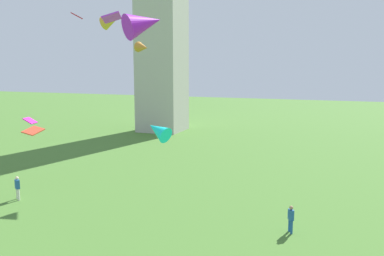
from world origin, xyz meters
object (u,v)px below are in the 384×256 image
Objects in this scene: kite_flying_1 at (143,47)px; kite_flying_6 at (144,23)px; kite_flying_5 at (77,16)px; person_4 at (291,217)px; kite_flying_3 at (30,121)px; kite_flying_4 at (112,20)px; kite_flying_2 at (158,130)px; kite_flying_0 at (112,17)px; person_0 at (17,187)px; kite_flying_7 at (33,131)px.

kite_flying_1 is 0.80× the size of kite_flying_6.
kite_flying_5 is 0.63× the size of kite_flying_6.
kite_flying_3 is at bearing 53.46° from person_4.
person_4 is 0.99× the size of kite_flying_4.
kite_flying_2 is 0.93× the size of kite_flying_6.
kite_flying_5 is at bearing -170.41° from kite_flying_4.
kite_flying_0 reaches higher than kite_flying_3.
kite_flying_5 is at bearing 36.74° from kite_flying_3.
kite_flying_1 is 11.66m from kite_flying_5.
kite_flying_0 is at bearing 49.11° from kite_flying_3.
person_0 is at bearing 67.58° from person_4.
person_4 is 20.04m from kite_flying_1.
kite_flying_0 is 12.64m from kite_flying_7.
kite_flying_0 is 14.79m from kite_flying_3.
kite_flying_7 is (-15.64, 10.34, -7.06)m from kite_flying_6.
person_0 reaches higher than person_4.
kite_flying_5 reaches higher than kite_flying_7.
kite_flying_0 is 1.56× the size of kite_flying_5.
kite_flying_5 is (0.93, -5.52, -0.37)m from kite_flying_4.
kite_flying_5 is at bearing 2.80° from kite_flying_6.
kite_flying_1 reaches higher than kite_flying_7.
kite_flying_6 is at bearing -142.95° from kite_flying_4.
person_4 is at bearing -102.41° from kite_flying_4.
kite_flying_6 is (6.51, -8.11, -1.40)m from kite_flying_0.
kite_flying_7 is (-8.28, 4.86, -8.31)m from kite_flying_5.
kite_flying_7 is at bearing -156.69° from kite_flying_5.
kite_flying_3 reaches higher than person_4.
person_4 is 0.99× the size of kite_flying_1.
kite_flying_3 is (-23.62, 4.75, 4.16)m from person_4.
kite_flying_2 is 16.91m from kite_flying_3.
person_4 is 1.27× the size of kite_flying_5.
kite_flying_6 is (18.05, -12.68, 6.64)m from kite_flying_3.
person_0 is at bearing 123.44° from kite_flying_4.
person_0 is at bearing 176.36° from kite_flying_1.
person_4 is at bearing -114.44° from kite_flying_0.
kite_flying_3 is (-11.54, 4.57, -8.03)m from kite_flying_0.
kite_flying_3 is (-15.64, 6.36, -0.96)m from kite_flying_2.
kite_flying_4 reaches higher than kite_flying_6.
kite_flying_1 is 0.87× the size of kite_flying_2.
kite_flying_0 is 0.98× the size of kite_flying_6.
kite_flying_0 is 8.37m from kite_flying_2.
kite_flying_6 is at bearing -126.97° from kite_flying_1.
kite_flying_2 is 1.15× the size of kite_flying_4.
kite_flying_5 is at bearing -61.33° from kite_flying_2.
person_0 is at bearing 17.61° from kite_flying_7.
kite_flying_1 is 1.28× the size of kite_flying_5.
kite_flying_1 is at bearing 95.54° from kite_flying_3.
kite_flying_2 is (6.38, -10.64, -5.55)m from kite_flying_1.
kite_flying_5 is (7.04, -1.49, 11.98)m from person_0.
kite_flying_2 is at bearing 70.52° from kite_flying_7.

